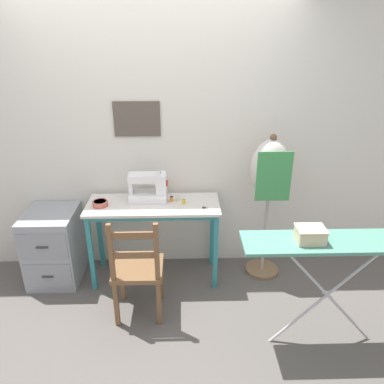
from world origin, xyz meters
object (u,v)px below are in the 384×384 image
at_px(scissors, 207,208).
at_px(thread_spool_mid_table, 178,198).
at_px(fabric_bowl, 100,203).
at_px(dress_form, 270,176).
at_px(thread_spool_near_machine, 171,199).
at_px(filing_cabinet, 54,246).
at_px(wooden_chair, 138,270).
at_px(thread_spool_far_edge, 183,202).
at_px(ironing_board, 336,247).
at_px(storage_box, 310,235).
at_px(sewing_machine, 150,188).

distance_m(scissors, thread_spool_mid_table, 0.31).
height_order(fabric_bowl, dress_form, dress_form).
distance_m(fabric_bowl, dress_form, 1.53).
height_order(thread_spool_near_machine, thread_spool_mid_table, thread_spool_near_machine).
relative_size(fabric_bowl, filing_cabinet, 0.19).
relative_size(scissors, filing_cabinet, 0.19).
bearing_deg(wooden_chair, filing_cabinet, 147.87).
xyz_separation_m(thread_spool_near_machine, filing_cabinet, (-1.11, -0.04, -0.45)).
relative_size(fabric_bowl, thread_spool_mid_table, 3.10).
distance_m(thread_spool_far_edge, ironing_board, 1.35).
bearing_deg(thread_spool_near_machine, filing_cabinet, -177.77).
distance_m(fabric_bowl, thread_spool_mid_table, 0.69).
bearing_deg(storage_box, sewing_machine, 140.54).
bearing_deg(thread_spool_near_machine, ironing_board, -38.53).
bearing_deg(thread_spool_near_machine, thread_spool_mid_table, 23.03).
distance_m(thread_spool_far_edge, storage_box, 1.22).
xyz_separation_m(wooden_chair, ironing_board, (1.42, -0.35, 0.41)).
height_order(sewing_machine, scissors, sewing_machine).
xyz_separation_m(sewing_machine, scissors, (0.51, -0.18, -0.12)).
relative_size(thread_spool_near_machine, storage_box, 0.23).
height_order(thread_spool_mid_table, storage_box, storage_box).
height_order(sewing_machine, filing_cabinet, sewing_machine).
height_order(thread_spool_mid_table, filing_cabinet, thread_spool_mid_table).
xyz_separation_m(scissors, thread_spool_mid_table, (-0.26, 0.18, 0.01)).
relative_size(wooden_chair, filing_cabinet, 1.34).
distance_m(thread_spool_mid_table, filing_cabinet, 1.25).
bearing_deg(filing_cabinet, thread_spool_mid_table, 3.29).
height_order(sewing_machine, fabric_bowl, sewing_machine).
bearing_deg(ironing_board, sewing_machine, 145.05).
bearing_deg(fabric_bowl, thread_spool_mid_table, 8.41).
bearing_deg(wooden_chair, fabric_bowl, 126.21).
distance_m(sewing_machine, thread_spool_far_edge, 0.33).
height_order(scissors, ironing_board, ironing_board).
xyz_separation_m(thread_spool_far_edge, dress_form, (0.77, 0.05, 0.22)).
xyz_separation_m(scissors, wooden_chair, (-0.58, -0.41, -0.34)).
bearing_deg(ironing_board, wooden_chair, 166.31).
xyz_separation_m(thread_spool_mid_table, storage_box, (0.90, -0.95, 0.16)).
distance_m(sewing_machine, wooden_chair, 0.75).
relative_size(fabric_bowl, thread_spool_far_edge, 3.15).
bearing_deg(sewing_machine, storage_box, -39.46).
xyz_separation_m(thread_spool_mid_table, wooden_chair, (-0.32, -0.59, -0.35)).
bearing_deg(storage_box, ironing_board, 2.14).
relative_size(thread_spool_near_machine, thread_spool_far_edge, 1.05).
xyz_separation_m(wooden_chair, storage_box, (1.22, -0.35, 0.51)).
bearing_deg(ironing_board, storage_box, -177.86).
distance_m(dress_form, storage_box, 0.92).
bearing_deg(thread_spool_mid_table, scissors, -34.77).
relative_size(fabric_bowl, thread_spool_near_machine, 3.00).
distance_m(scissors, wooden_chair, 0.79).
height_order(fabric_bowl, ironing_board, ironing_board).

